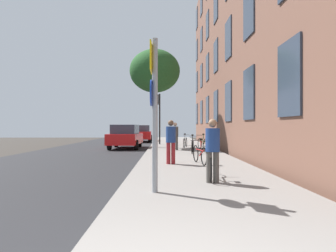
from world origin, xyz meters
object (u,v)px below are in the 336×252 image
(car_0, at_px, (126,136))
(pedestrian_2, at_px, (175,134))
(pedestrian_1, at_px, (171,139))
(bicycle_1, at_px, (200,154))
(tree_near, at_px, (155,71))
(bicycle_0, at_px, (209,165))
(sign_post, at_px, (154,103))
(bicycle_4, at_px, (185,142))
(pedestrian_0, at_px, (213,146))
(traffic_light, at_px, (158,110))
(bicycle_2, at_px, (193,146))
(car_1, at_px, (142,133))
(bicycle_3, at_px, (203,143))

(car_0, bearing_deg, pedestrian_2, -38.07)
(pedestrian_1, bearing_deg, bicycle_1, 1.96)
(tree_near, relative_size, bicycle_0, 3.96)
(sign_post, xyz_separation_m, bicycle_1, (1.55, 4.45, -1.53))
(pedestrian_1, bearing_deg, pedestrian_2, 86.26)
(bicycle_1, height_order, bicycle_4, bicycle_1)
(sign_post, relative_size, bicycle_0, 1.97)
(bicycle_1, distance_m, pedestrian_1, 1.22)
(pedestrian_0, relative_size, car_0, 0.39)
(tree_near, height_order, bicycle_1, tree_near)
(car_0, bearing_deg, traffic_light, 52.45)
(tree_near, distance_m, pedestrian_2, 4.92)
(bicycle_0, relative_size, bicycle_4, 1.04)
(sign_post, bearing_deg, tree_near, 91.93)
(tree_near, bearing_deg, bicycle_2, -62.15)
(bicycle_0, bearing_deg, tree_near, 99.46)
(tree_near, xyz_separation_m, car_1, (-1.54, 8.47, -4.38))
(pedestrian_1, xyz_separation_m, car_0, (-2.90, 8.62, -0.21))
(bicycle_4, relative_size, pedestrian_0, 1.01)
(traffic_light, bearing_deg, bicycle_4, -62.14)
(bicycle_4, xyz_separation_m, car_0, (-4.03, 0.66, 0.36))
(sign_post, height_order, car_1, sign_post)
(sign_post, distance_m, bicycle_2, 8.96)
(tree_near, bearing_deg, car_0, 170.95)
(pedestrian_2, relative_size, car_1, 0.38)
(pedestrian_1, bearing_deg, car_1, 98.24)
(tree_near, xyz_separation_m, car_0, (-2.01, 0.32, -4.38))
(pedestrian_2, bearing_deg, bicycle_2, -64.49)
(car_0, height_order, car_1, same)
(car_0, bearing_deg, pedestrian_0, -72.22)
(pedestrian_1, distance_m, car_1, 16.94)
(bicycle_1, distance_m, pedestrian_2, 6.07)
(pedestrian_0, height_order, car_1, pedestrian_0)
(bicycle_1, distance_m, car_1, 17.10)
(sign_post, xyz_separation_m, car_0, (-2.44, 13.03, -1.18))
(bicycle_1, bearing_deg, sign_post, -109.17)
(bicycle_2, relative_size, bicycle_3, 1.08)
(car_1, bearing_deg, traffic_light, -72.15)
(bicycle_1, relative_size, pedestrian_0, 1.07)
(pedestrian_0, xyz_separation_m, car_1, (-3.39, 20.20, -0.18))
(sign_post, relative_size, bicycle_2, 1.87)
(bicycle_2, distance_m, pedestrian_2, 2.05)
(sign_post, distance_m, bicycle_3, 11.29)
(bicycle_4, distance_m, pedestrian_0, 11.41)
(tree_near, relative_size, car_0, 1.63)
(bicycle_3, height_order, bicycle_4, bicycle_3)
(traffic_light, relative_size, pedestrian_1, 2.42)
(sign_post, relative_size, bicycle_3, 2.02)
(bicycle_3, xyz_separation_m, pedestrian_1, (-2.08, -6.49, 0.56))
(bicycle_0, distance_m, car_1, 19.94)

